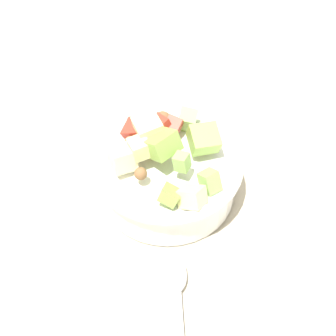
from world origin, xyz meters
name	(u,v)px	position (x,y,z in m)	size (l,w,h in m)	color
ground_plane	(163,202)	(0.00, 0.00, 0.00)	(2.40, 2.40, 0.00)	silver
placemat	(162,201)	(0.00, 0.00, 0.00)	(0.41, 0.31, 0.01)	#BCB299
salad_bowl	(168,171)	(-0.02, 0.00, 0.05)	(0.21, 0.21, 0.12)	white
serving_spoon	(175,309)	(0.15, 0.08, 0.01)	(0.21, 0.12, 0.01)	#B7B7BC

